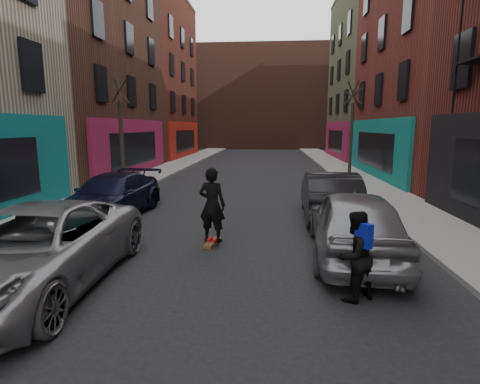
% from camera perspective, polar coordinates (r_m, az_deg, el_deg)
% --- Properties ---
extents(sidewalk_left, '(2.50, 84.00, 0.13)m').
position_cam_1_polar(sidewalk_left, '(31.24, -9.11, 4.31)').
color(sidewalk_left, gray).
rests_on(sidewalk_left, ground).
extents(sidewalk_right, '(2.50, 84.00, 0.13)m').
position_cam_1_polar(sidewalk_right, '(30.74, 14.20, 4.04)').
color(sidewalk_right, gray).
rests_on(sidewalk_right, ground).
extents(building_far, '(40.00, 10.00, 14.00)m').
position_cam_1_polar(building_far, '(56.33, 3.63, 13.94)').
color(building_far, '#47281E').
rests_on(building_far, ground).
extents(tree_left_far, '(2.00, 2.00, 6.50)m').
position_cam_1_polar(tree_left_far, '(19.64, -17.73, 10.39)').
color(tree_left_far, black).
rests_on(tree_left_far, sidewalk_left).
extents(tree_right_far, '(2.00, 2.00, 6.80)m').
position_cam_1_polar(tree_right_far, '(24.69, 16.70, 10.61)').
color(tree_right_far, black).
rests_on(tree_right_far, sidewalk_right).
extents(parked_left_far, '(2.78, 5.74, 1.57)m').
position_cam_1_polar(parked_left_far, '(8.14, -28.94, -7.63)').
color(parked_left_far, gray).
rests_on(parked_left_far, ground).
extents(parked_left_end, '(2.40, 5.19, 1.47)m').
position_cam_1_polar(parked_left_end, '(13.51, -18.98, -0.56)').
color(parked_left_end, black).
rests_on(parked_left_end, ground).
extents(parked_right_far, '(2.32, 4.99, 1.65)m').
position_cam_1_polar(parked_right_far, '(9.24, 17.02, -4.56)').
color(parked_right_far, gray).
rests_on(parked_right_far, ground).
extents(parked_right_end, '(1.83, 4.88, 1.59)m').
position_cam_1_polar(parked_right_end, '(12.97, 13.46, -0.43)').
color(parked_right_end, black).
rests_on(parked_right_end, ground).
extents(skateboard, '(0.39, 0.83, 0.10)m').
position_cam_1_polar(skateboard, '(9.96, -4.20, -7.75)').
color(skateboard, brown).
rests_on(skateboard, ground).
extents(skateboarder, '(0.80, 0.61, 1.95)m').
position_cam_1_polar(skateboarder, '(9.69, -4.27, -1.96)').
color(skateboarder, black).
rests_on(skateboarder, skateboard).
extents(pedestrian, '(1.00, 0.96, 1.63)m').
position_cam_1_polar(pedestrian, '(6.98, 17.06, -9.28)').
color(pedestrian, black).
rests_on(pedestrian, ground).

